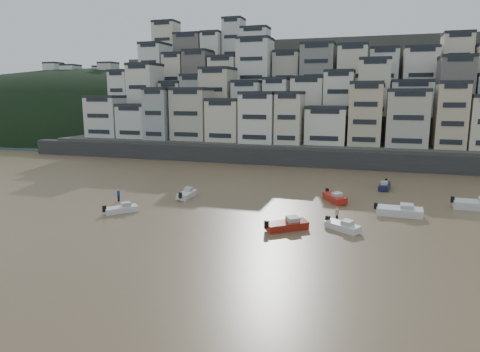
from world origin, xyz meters
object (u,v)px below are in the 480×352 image
(boat_e, at_px, (335,197))
(boat_g, at_px, (478,203))
(boat_b, at_px, (343,225))
(boat_d, at_px, (399,210))
(boat_j, at_px, (121,208))
(boat_f, at_px, (187,193))
(boat_i, at_px, (385,185))
(person_blue, at_px, (118,195))
(boat_a, at_px, (287,224))
(person_pink, at_px, (337,215))

(boat_e, height_order, boat_g, boat_g)
(boat_b, relative_size, boat_d, 0.76)
(boat_e, xyz_separation_m, boat_g, (18.26, 1.17, 0.15))
(boat_j, distance_m, boat_f, 10.89)
(boat_b, distance_m, boat_i, 24.32)
(boat_d, distance_m, person_blue, 37.75)
(boat_d, bearing_deg, boat_e, 149.17)
(boat_a, relative_size, boat_f, 1.07)
(boat_b, bearing_deg, person_blue, -153.02)
(boat_e, relative_size, boat_g, 0.83)
(boat_d, bearing_deg, boat_i, 96.10)
(boat_i, distance_m, person_blue, 41.04)
(boat_a, height_order, boat_f, boat_a)
(boat_j, bearing_deg, person_blue, 77.31)
(boat_j, relative_size, boat_i, 0.90)
(boat_e, height_order, person_blue, person_blue)
(boat_j, height_order, boat_i, boat_i)
(boat_b, height_order, boat_e, boat_e)
(boat_e, relative_size, boat_f, 1.08)
(boat_d, relative_size, boat_g, 0.93)
(boat_i, xyz_separation_m, person_pink, (-5.62, -20.57, 0.19))
(person_blue, bearing_deg, boat_e, 17.05)
(boat_b, distance_m, boat_g, 21.58)
(boat_e, relative_size, boat_j, 1.20)
(boat_e, distance_m, boat_g, 18.29)
(boat_i, distance_m, boat_f, 31.41)
(boat_a, xyz_separation_m, boat_i, (10.62, 25.54, -0.04))
(boat_d, relative_size, person_blue, 3.43)
(boat_d, relative_size, boat_j, 1.33)
(boat_e, relative_size, person_blue, 3.08)
(boat_g, relative_size, boat_f, 1.30)
(boat_g, relative_size, person_blue, 3.70)
(boat_a, xyz_separation_m, boat_d, (12.15, 9.73, 0.09))
(boat_g, height_order, person_blue, boat_g)
(boat_j, xyz_separation_m, boat_g, (43.67, 15.29, 0.27))
(boat_d, xyz_separation_m, boat_f, (-29.15, 0.83, -0.14))
(person_pink, bearing_deg, boat_d, 33.61)
(boat_e, relative_size, boat_d, 0.90)
(boat_b, height_order, boat_a, boat_a)
(boat_g, bearing_deg, person_blue, -166.91)
(boat_a, distance_m, boat_g, 27.24)
(boat_a, bearing_deg, boat_b, -22.76)
(boat_e, height_order, boat_d, boat_d)
(boat_i, bearing_deg, boat_b, -4.58)
(boat_b, relative_size, boat_a, 0.86)
(boat_i, distance_m, person_pink, 21.32)
(boat_a, relative_size, boat_e, 0.98)
(boat_e, distance_m, person_blue, 30.54)
(boat_d, distance_m, boat_i, 15.89)
(person_blue, bearing_deg, boat_d, 5.88)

